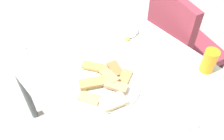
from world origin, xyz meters
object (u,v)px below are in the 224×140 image
object	(u,v)px
paper_napkin	(21,40)
spoon	(24,38)
dining_chair	(178,43)
salad_plate_greens	(128,31)
fork	(18,41)
salad_plate_rice	(188,118)
soda_can	(209,61)
pide_platter	(107,84)
dining_table	(115,78)

from	to	relation	value
paper_napkin	spoon	distance (m)	0.02
dining_chair	salad_plate_greens	xyz separation A→B (m)	(-0.10, -0.39, 0.25)
fork	salad_plate_rice	bearing A→B (deg)	17.61
salad_plate_greens	soda_can	bearing A→B (deg)	12.79
pide_platter	dining_table	bearing A→B (deg)	122.65
salad_plate_rice	soda_can	world-z (taller)	soda_can
salad_plate_rice	dining_table	bearing A→B (deg)	-175.53
paper_napkin	spoon	bearing A→B (deg)	90.00
paper_napkin	fork	bearing A→B (deg)	-90.00
dining_chair	salad_plate_rice	xyz separation A→B (m)	(0.46, -0.57, 0.24)
dining_chair	dining_table	bearing A→B (deg)	-85.32
dining_chair	fork	distance (m)	1.00
dining_table	soda_can	bearing A→B (deg)	47.45
soda_can	dining_table	bearing A→B (deg)	-132.55
paper_napkin	fork	size ratio (longest dim) A/B	0.70
pide_platter	salad_plate_greens	bearing A→B (deg)	123.54
paper_napkin	spoon	size ratio (longest dim) A/B	0.58
pide_platter	salad_plate_greens	world-z (taller)	salad_plate_greens
pide_platter	salad_plate_rice	distance (m)	0.37
dining_table	soda_can	size ratio (longest dim) A/B	9.45
pide_platter	spoon	size ratio (longest dim) A/B	1.68
salad_plate_greens	paper_napkin	xyz separation A→B (m)	(-0.33, -0.47, -0.02)
pide_platter	fork	xyz separation A→B (m)	(-0.54, -0.17, -0.01)
salad_plate_greens	paper_napkin	distance (m)	0.58
salad_plate_rice	fork	distance (m)	0.94
salad_plate_rice	spoon	size ratio (longest dim) A/B	1.05
soda_can	spoon	world-z (taller)	soda_can
salad_plate_rice	soda_can	distance (m)	0.32
salad_plate_rice	paper_napkin	distance (m)	0.93
salad_plate_greens	fork	xyz separation A→B (m)	(-0.33, -0.49, -0.01)
dining_table	fork	bearing A→B (deg)	-150.41
salad_plate_greens	soda_can	size ratio (longest dim) A/B	1.60
fork	salad_plate_greens	bearing A→B (deg)	55.05
salad_plate_greens	fork	distance (m)	0.59
dining_chair	salad_plate_rice	size ratio (longest dim) A/B	4.43
dining_table	spoon	bearing A→B (deg)	-153.79
salad_plate_rice	spoon	distance (m)	0.93
salad_plate_greens	soda_can	world-z (taller)	soda_can
paper_napkin	fork	distance (m)	0.02
salad_plate_greens	dining_chair	bearing A→B (deg)	75.61
salad_plate_rice	spoon	world-z (taller)	salad_plate_rice
fork	spoon	size ratio (longest dim) A/B	0.84
dining_chair	soda_can	world-z (taller)	dining_chair
salad_plate_rice	soda_can	bearing A→B (deg)	111.76
soda_can	spoon	xyz separation A→B (m)	(-0.77, -0.56, -0.06)
dining_chair	spoon	world-z (taller)	dining_chair
salad_plate_rice	soda_can	size ratio (longest dim) A/B	1.64
salad_plate_rice	fork	world-z (taller)	salad_plate_rice
salad_plate_greens	fork	size ratio (longest dim) A/B	1.22
dining_chair	paper_napkin	size ratio (longest dim) A/B	7.93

